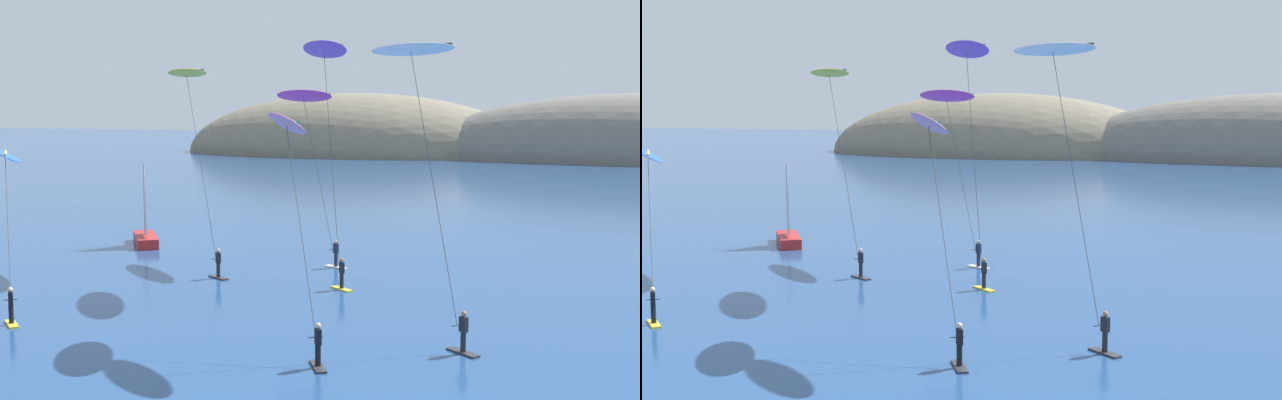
{
  "view_description": "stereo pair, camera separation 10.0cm",
  "coord_description": "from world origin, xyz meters",
  "views": [
    {
      "loc": [
        8.67,
        -6.42,
        9.58
      ],
      "look_at": [
        -4.68,
        26.82,
        5.48
      ],
      "focal_mm": 45.0,
      "sensor_mm": 36.0,
      "label": 1
    },
    {
      "loc": [
        8.76,
        -6.38,
        9.58
      ],
      "look_at": [
        -4.68,
        26.82,
        5.48
      ],
      "focal_mm": 45.0,
      "sensor_mm": 36.0,
      "label": 2
    }
  ],
  "objects": [
    {
      "name": "kitesurfer_yellow",
      "position": [
        -16.84,
        35.82,
        10.91
      ],
      "size": [
        7.32,
        6.21,
        12.0
      ],
      "color": "#2D2D33",
      "rests_on": "ground"
    },
    {
      "name": "kitesurfer_pink",
      "position": [
        -5.14,
        24.42,
        8.26
      ],
      "size": [
        5.73,
        7.41,
        9.5
      ],
      "color": "#2D2D33",
      "rests_on": "ground"
    },
    {
      "name": "kitesurfer_magenta",
      "position": [
        -11.02,
        40.14,
        9.63
      ],
      "size": [
        6.75,
        4.92,
        10.81
      ],
      "color": "silver",
      "rests_on": "ground"
    },
    {
      "name": "headland_island",
      "position": [
        -2.04,
        153.96,
        0.0
      ],
      "size": [
        164.67,
        44.23,
        25.64
      ],
      "color": "#6B6656",
      "rests_on": "ground"
    },
    {
      "name": "kitesurfer_purple",
      "position": [
        -7.58,
        34.76,
        12.01
      ],
      "size": [
        5.12,
        5.42,
        13.29
      ],
      "color": "yellow",
      "rests_on": "ground"
    },
    {
      "name": "sailboat_near",
      "position": [
        -23.8,
        41.09,
        0.64
      ],
      "size": [
        4.48,
        5.24,
        5.7
      ],
      "color": "#B22323",
      "rests_on": "ground"
    },
    {
      "name": "kitesurfer_white",
      "position": [
        -0.06,
        25.73,
        11.02
      ],
      "size": [
        5.96,
        4.35,
        12.27
      ],
      "color": "#2D2D33",
      "rests_on": "ground"
    },
    {
      "name": "kitesurfer_blue",
      "position": [
        -20.3,
        24.25,
        6.79
      ],
      "size": [
        6.34,
        6.61,
        7.81
      ],
      "color": "yellow",
      "rests_on": "ground"
    }
  ]
}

